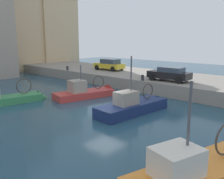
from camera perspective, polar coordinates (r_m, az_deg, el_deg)
The scene contains 12 objects.
water_surface at distance 17.70m, azimuth -1.73°, elevation -5.34°, with size 80.00×80.00×0.00m, color navy.
quay_wall at distance 26.78m, azimuth 15.77°, elevation 1.37°, with size 9.00×56.00×1.20m, color gray.
fishing_boat_navy at distance 17.84m, azimuth 5.50°, elevation -4.84°, with size 6.78×2.45×4.86m.
fishing_boat_red at distance 22.53m, azimuth -5.56°, elevation -1.29°, with size 6.48×3.21×3.82m.
fishing_boat_green at distance 21.86m, azimuth -22.92°, elevation -2.60°, with size 6.81×2.73×4.25m.
fishing_boat_orange at distance 10.06m, azimuth 20.06°, elevation -19.03°, with size 6.65×3.40×4.68m.
parked_car_yellow at distance 32.08m, azimuth -0.62°, elevation 5.85°, with size 2.04×4.12×1.46m.
parked_car_black at distance 24.28m, azimuth 13.25°, elevation 3.59°, with size 2.08×4.12×1.35m.
mooring_bollard_south at distance 24.15m, azimuth 7.12°, elevation 2.75°, with size 0.28×0.28×0.55m, color #2D2D33.
mooring_bollard_mid at distance 32.56m, azimuth -10.33°, elevation 4.93°, with size 0.28×0.28×0.55m, color #2D2D33.
waterfront_building_west at distance 48.05m, azimuth -13.85°, elevation 12.78°, with size 7.46×7.15×12.77m.
waterfront_building_west_mid at distance 44.28m, azimuth -23.74°, elevation 15.11°, with size 11.38×6.94×17.13m.
Camera 1 is at (-12.06, -11.88, 5.17)m, focal length 39.29 mm.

